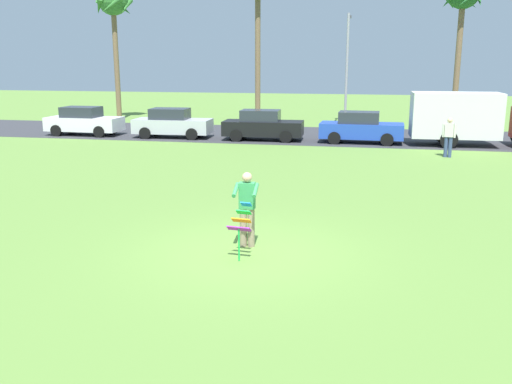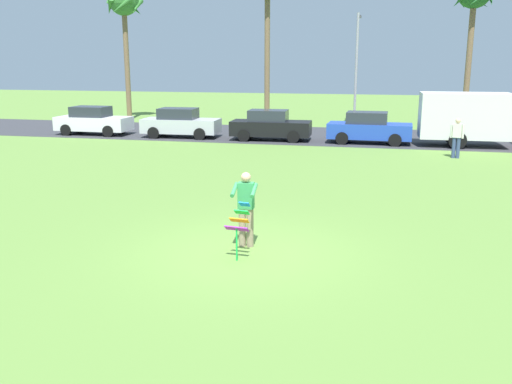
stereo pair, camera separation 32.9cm
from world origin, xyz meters
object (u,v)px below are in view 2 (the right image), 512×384
palm_tree_left_near (124,7)px  person_walker_near (457,137)px  parked_car_blue (369,128)px  parked_truck_red_cab (482,118)px  parked_car_black (270,126)px  parked_car_white (93,121)px  streetlight_pole (357,63)px  person_kite_flyer (246,206)px  parked_car_silver (180,123)px  kite_held (239,222)px

palm_tree_left_near → person_walker_near: palm_tree_left_near is taller
parked_car_blue → person_walker_near: 5.31m
parked_truck_red_cab → palm_tree_left_near: size_ratio=0.73×
parked_car_black → parked_car_blue: bearing=0.0°
parked_car_black → parked_truck_red_cab: size_ratio=0.63×
parked_car_white → streetlight_pole: streetlight_pole is taller
parked_truck_red_cab → parked_car_white: bearing=-180.0°
parked_car_black → parked_car_white: bearing=180.0°
person_kite_flyer → parked_car_silver: (-8.01, 17.23, -0.18)m
person_kite_flyer → streetlight_pole: size_ratio=0.25×
parked_car_white → parked_car_black: 10.33m
person_kite_flyer → palm_tree_left_near: bearing=120.4°
parked_car_blue → parked_truck_red_cab: (5.37, -0.00, 0.64)m
parked_car_silver → parked_car_black: bearing=0.0°
person_kite_flyer → parked_car_white: size_ratio=0.41×
parked_car_blue → person_walker_near: person_walker_near is taller
parked_car_blue → streetlight_pole: 8.15m
parked_car_blue → parked_truck_red_cab: bearing=-0.0°
parked_car_silver → person_walker_near: 14.51m
parked_car_silver → person_kite_flyer: bearing=-65.1°
kite_held → streetlight_pole: bearing=87.8°
person_kite_flyer → parked_truck_red_cab: size_ratio=0.26×
parked_car_white → parked_car_silver: same height
palm_tree_left_near → parked_truck_red_cab: bearing=-20.4°
streetlight_pole → person_walker_near: (5.00, -11.05, -3.06)m
person_kite_flyer → parked_car_silver: bearing=114.9°
kite_held → palm_tree_left_near: (-15.12, 26.43, 6.97)m
parked_car_silver → person_walker_near: (14.04, -3.65, 0.16)m
kite_held → palm_tree_left_near: size_ratio=0.13×
parked_car_black → palm_tree_left_near: size_ratio=0.46×
kite_held → palm_tree_left_near: bearing=119.8°
parked_car_black → palm_tree_left_near: bearing=145.2°
streetlight_pole → palm_tree_left_near: bearing=176.4°
person_kite_flyer → palm_tree_left_near: palm_tree_left_near is taller
parked_truck_red_cab → streetlight_pole: size_ratio=0.96×
person_kite_flyer → person_walker_near: bearing=66.1°
parked_car_white → parked_car_silver: 5.28m
person_kite_flyer → kite_held: size_ratio=1.46×
parked_car_white → person_walker_near: bearing=-10.7°
parked_truck_red_cab → person_kite_flyer: bearing=-113.7°
person_kite_flyer → person_walker_near: 14.86m
parked_car_black → parked_truck_red_cab: bearing=0.0°
parked_car_blue → person_walker_near: (3.85, -3.66, 0.16)m
parked_car_white → person_walker_near: 19.66m
kite_held → streetlight_pole: streetlight_pole is taller
parked_car_white → streetlight_pole: bearing=27.3°
person_kite_flyer → person_walker_near: size_ratio=1.00×
person_kite_flyer → kite_held: 0.80m
kite_held → person_walker_near: bearing=67.4°
parked_car_white → parked_car_blue: same height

